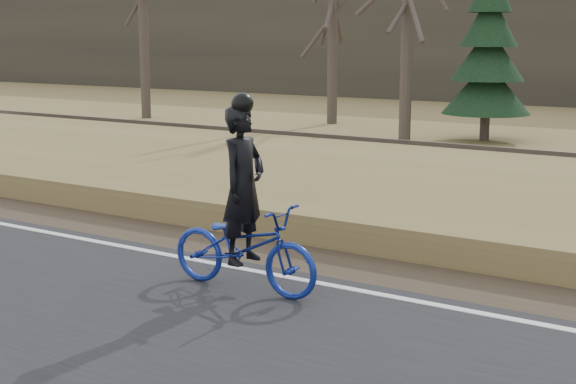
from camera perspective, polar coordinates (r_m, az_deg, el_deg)
The scene contains 12 objects.
ground at distance 9.55m, azimuth 5.25°, elevation -7.81°, with size 120.00×120.00×0.00m, color olive.
road at distance 7.54m, azimuth -3.64°, elevation -12.83°, with size 120.00×6.00×0.06m, color black.
edge_line at distance 9.70m, azimuth 5.80°, elevation -7.12°, with size 120.00×0.12×0.01m, color silver.
shoulder at distance 10.58m, azimuth 8.23°, elevation -5.88°, with size 120.00×1.60×0.04m, color #473A2B.
embankment at distance 13.24m, azimuth 13.57°, elevation -1.73°, with size 120.00×5.00×0.44m, color olive.
ballast at distance 16.82m, azimuth 17.76°, elevation 0.76°, with size 120.00×3.00×0.45m, color slate.
railroad at distance 16.77m, azimuth 17.82°, elevation 1.78°, with size 120.00×2.40×0.29m.
cyclist at distance 9.58m, azimuth -3.17°, elevation -2.66°, with size 2.04×0.72×2.38m.
bare_tree_far_left at distance 30.93m, azimuth -10.26°, elevation 12.08°, with size 0.36×0.36×7.45m, color #4A3E36.
bare_tree_left at distance 28.53m, azimuth 3.21°, elevation 12.17°, with size 0.36×0.36×7.28m, color #4A3E36.
bare_tree_near_left at distance 24.27m, azimuth 8.52°, elevation 12.67°, with size 0.36×0.36×7.62m, color #4A3E36.
conifer at distance 24.50m, azimuth 14.04°, elevation 9.40°, with size 2.60×2.60×5.30m.
Camera 1 is at (4.06, -8.07, 3.08)m, focal length 50.00 mm.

